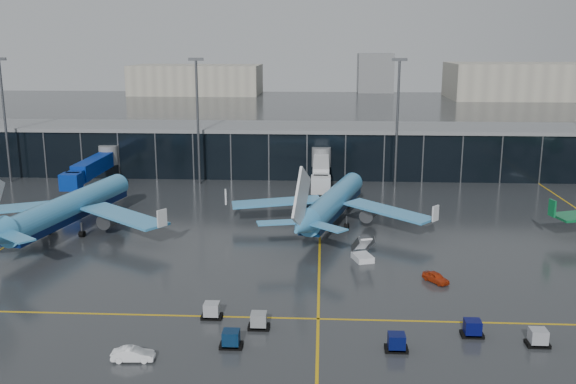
# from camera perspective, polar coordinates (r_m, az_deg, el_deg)

# --- Properties ---
(ground) EXTENTS (600.00, 600.00, 0.00)m
(ground) POSITION_cam_1_polar(r_m,az_deg,el_deg) (83.73, -4.12, -6.78)
(ground) COLOR #282B2D
(ground) RESTS_ON ground
(terminal_pier) EXTENTS (142.00, 17.00, 10.70)m
(terminal_pier) POSITION_cam_1_polar(r_m,az_deg,el_deg) (142.30, -1.05, 3.85)
(terminal_pier) COLOR black
(terminal_pier) RESTS_ON ground
(jet_bridges) EXTENTS (94.00, 27.50, 7.20)m
(jet_bridges) POSITION_cam_1_polar(r_m,az_deg,el_deg) (131.41, -17.08, 2.09)
(jet_bridges) COLOR #595B60
(jet_bridges) RESTS_ON ground
(flood_masts) EXTENTS (203.00, 0.50, 25.50)m
(flood_masts) POSITION_cam_1_polar(r_m,az_deg,el_deg) (128.98, 0.78, 6.64)
(flood_masts) COLOR #595B60
(flood_masts) RESTS_ON ground
(distant_hangars) EXTENTS (260.00, 71.00, 22.00)m
(distant_hangars) POSITION_cam_1_polar(r_m,az_deg,el_deg) (350.91, 9.76, 9.81)
(distant_hangars) COLOR #B2AD99
(distant_hangars) RESTS_ON ground
(taxi_lines) EXTENTS (220.00, 120.00, 0.02)m
(taxi_lines) POSITION_cam_1_polar(r_m,az_deg,el_deg) (93.13, 2.83, -4.67)
(taxi_lines) COLOR gold
(taxi_lines) RESTS_ON ground
(airliner_arkefly) EXTENTS (43.25, 47.36, 12.79)m
(airliner_arkefly) POSITION_cam_1_polar(r_m,az_deg,el_deg) (102.88, -18.85, 0.04)
(airliner_arkefly) COLOR #3E95CE
(airliner_arkefly) RESTS_ON ground
(airliner_klm_near) EXTENTS (43.21, 46.60, 12.02)m
(airliner_klm_near) POSITION_cam_1_polar(r_m,az_deg,el_deg) (101.78, 4.06, 0.37)
(airliner_klm_near) COLOR #3F96D1
(airliner_klm_near) RESTS_ON ground
(baggage_carts) EXTENTS (34.67, 8.02, 1.70)m
(baggage_carts) POSITION_cam_1_polar(r_m,az_deg,el_deg) (65.19, 5.43, -12.12)
(baggage_carts) COLOR black
(baggage_carts) RESTS_ON ground
(mobile_airstair) EXTENTS (3.06, 3.71, 3.45)m
(mobile_airstair) POSITION_cam_1_polar(r_m,az_deg,el_deg) (86.77, 6.65, -5.58)
(mobile_airstair) COLOR white
(mobile_airstair) RESTS_ON ground
(service_van_red) EXTENTS (3.31, 3.88, 1.26)m
(service_van_red) POSITION_cam_1_polar(r_m,az_deg,el_deg) (80.73, 13.00, -7.40)
(service_van_red) COLOR #B32E0D
(service_van_red) RESTS_ON ground
(service_van_white) EXTENTS (3.98, 1.62, 1.29)m
(service_van_white) POSITION_cam_1_polar(r_m,az_deg,el_deg) (62.29, -13.61, -13.85)
(service_van_white) COLOR white
(service_van_white) RESTS_ON ground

